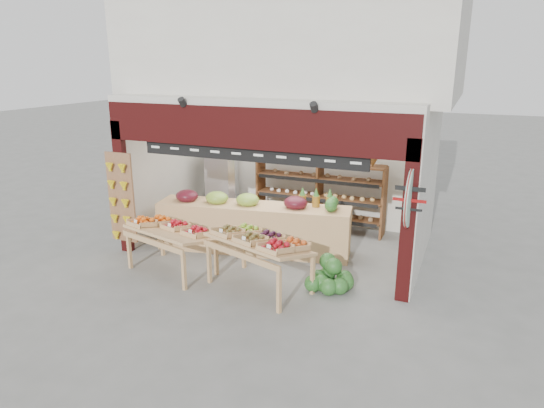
{
  "coord_description": "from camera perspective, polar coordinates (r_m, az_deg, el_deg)",
  "views": [
    {
      "loc": [
        3.56,
        -8.43,
        3.75
      ],
      "look_at": [
        0.09,
        -0.2,
        1.09
      ],
      "focal_mm": 32.0,
      "sensor_mm": 36.0,
      "label": 1
    }
  ],
  "objects": [
    {
      "name": "gift_sign",
      "position": [
        7.6,
        15.9,
        0.68
      ],
      "size": [
        0.04,
        0.93,
        0.92
      ],
      "color": "#B0DDC5",
      "rests_on": "ground"
    },
    {
      "name": "cardboard_stack",
      "position": [
        11.08,
        -4.84,
        -1.84
      ],
      "size": [
        1.03,
        0.76,
        0.7
      ],
      "color": "beige",
      "rests_on": "ground"
    },
    {
      "name": "display_table_left",
      "position": [
        9.06,
        -12.0,
        -2.96
      ],
      "size": [
        1.77,
        1.27,
        1.02
      ],
      "color": "tan",
      "rests_on": "ground"
    },
    {
      "name": "banana_board",
      "position": [
        9.96,
        -17.4,
        0.48
      ],
      "size": [
        0.6,
        0.15,
        1.8
      ],
      "color": "#8E5F40",
      "rests_on": "ground"
    },
    {
      "name": "back_shelving",
      "position": [
        10.95,
        5.63,
        2.9
      ],
      "size": [
        2.96,
        0.49,
        1.83
      ],
      "color": "brown",
      "rests_on": "ground"
    },
    {
      "name": "mid_counter",
      "position": [
        9.82,
        -2.32,
        -2.58
      ],
      "size": [
        3.96,
        1.42,
        1.2
      ],
      "color": "tan",
      "rests_on": "ground"
    },
    {
      "name": "ground",
      "position": [
        9.89,
        -0.04,
        -5.68
      ],
      "size": [
        60.0,
        60.0,
        0.0
      ],
      "primitive_type": "plane",
      "color": "slate",
      "rests_on": "ground"
    },
    {
      "name": "watermelon_pile",
      "position": [
        8.37,
        6.83,
        -8.64
      ],
      "size": [
        0.78,
        0.73,
        0.56
      ],
      "color": "#1C4F1A",
      "rests_on": "ground"
    },
    {
      "name": "shop_structure",
      "position": [
        10.66,
        3.49,
        17.48
      ],
      "size": [
        6.36,
        5.12,
        5.4
      ],
      "color": "silver",
      "rests_on": "ground"
    },
    {
      "name": "refrigerator",
      "position": [
        11.85,
        -5.72,
        2.36
      ],
      "size": [
        0.84,
        0.84,
        1.71
      ],
      "primitive_type": "cube",
      "rotation": [
        0.0,
        0.0,
        0.33
      ],
      "color": "silver",
      "rests_on": "ground"
    },
    {
      "name": "display_table_right",
      "position": [
        8.08,
        -1.49,
        -4.37
      ],
      "size": [
        1.94,
        1.46,
        1.09
      ],
      "color": "tan",
      "rests_on": "ground"
    }
  ]
}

